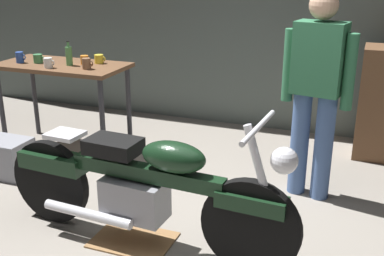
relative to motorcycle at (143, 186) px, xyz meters
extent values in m
plane|color=gray|center=(0.15, -0.03, -0.45)|extent=(12.00, 12.00, 0.00)
cube|color=brown|center=(-1.54, 1.33, 0.43)|extent=(1.30, 0.64, 0.04)
cylinder|color=#2D2D33|center=(-2.13, 1.07, -0.02)|extent=(0.05, 0.05, 0.86)
cylinder|color=#2D2D33|center=(-0.95, 1.07, -0.02)|extent=(0.05, 0.05, 0.86)
cylinder|color=#2D2D33|center=(-2.13, 1.59, -0.02)|extent=(0.05, 0.05, 0.86)
cylinder|color=#2D2D33|center=(-0.95, 1.59, -0.02)|extent=(0.05, 0.05, 0.86)
cylinder|color=black|center=(0.76, -0.04, -0.13)|extent=(0.64, 0.11, 0.64)
cylinder|color=black|center=(-0.79, 0.05, -0.13)|extent=(0.64, 0.11, 0.64)
cube|color=black|center=(0.76, -0.04, 0.05)|extent=(0.45, 0.17, 0.10)
cube|color=black|center=(-0.74, 0.05, 0.05)|extent=(0.53, 0.21, 0.12)
cube|color=gray|center=(-0.07, 0.01, -0.11)|extent=(0.45, 0.27, 0.28)
cube|color=black|center=(0.03, 0.00, 0.10)|extent=(1.10, 0.17, 0.10)
ellipsoid|color=black|center=(0.23, -0.01, 0.25)|extent=(0.45, 0.25, 0.20)
cube|color=black|center=(-0.22, 0.02, 0.25)|extent=(0.37, 0.26, 0.10)
cube|color=silver|center=(-0.62, 0.04, 0.27)|extent=(0.25, 0.21, 0.03)
cylinder|color=silver|center=(0.82, -0.05, 0.20)|extent=(0.27, 0.07, 0.68)
cylinder|color=silver|center=(0.78, -0.04, 0.53)|extent=(0.07, 0.60, 0.03)
sphere|color=silver|center=(0.94, -0.05, 0.35)|extent=(0.16, 0.16, 0.16)
cylinder|color=silver|center=(-0.37, -0.11, -0.23)|extent=(0.70, 0.11, 0.07)
cylinder|color=#48659B|center=(1.05, 1.15, -0.01)|extent=(0.15, 0.15, 0.88)
cylinder|color=#48659B|center=(0.86, 1.19, -0.01)|extent=(0.15, 0.15, 0.88)
cube|color=#33724C|center=(0.95, 1.17, 0.71)|extent=(0.42, 0.29, 0.56)
cylinder|color=#33724C|center=(1.19, 1.12, 0.63)|extent=(0.09, 0.09, 0.58)
cylinder|color=#33724C|center=(0.72, 1.22, 0.63)|extent=(0.09, 0.09, 0.58)
sphere|color=tan|center=(0.95, 1.17, 1.11)|extent=(0.22, 0.22, 0.22)
cube|color=olive|center=(-0.09, 0.00, -0.44)|extent=(0.56, 0.40, 0.01)
cube|color=gray|center=(-1.69, 0.58, -0.28)|extent=(0.44, 0.32, 0.34)
cylinder|color=#2D51AD|center=(-1.96, 1.23, 0.50)|extent=(0.08, 0.08, 0.11)
torus|color=#2D51AD|center=(-1.91, 1.23, 0.51)|extent=(0.06, 0.01, 0.06)
cylinder|color=orange|center=(-1.31, 1.40, 0.49)|extent=(0.08, 0.08, 0.09)
torus|color=orange|center=(-1.27, 1.40, 0.50)|extent=(0.05, 0.01, 0.05)
cylinder|color=brown|center=(-1.17, 1.22, 0.50)|extent=(0.08, 0.08, 0.10)
torus|color=brown|center=(-1.13, 1.22, 0.51)|extent=(0.06, 0.01, 0.06)
cylinder|color=#3D7F4C|center=(-1.78, 1.29, 0.49)|extent=(0.09, 0.09, 0.09)
torus|color=#3D7F4C|center=(-1.73, 1.29, 0.50)|extent=(0.05, 0.01, 0.05)
cylinder|color=white|center=(-1.54, 1.13, 0.50)|extent=(0.08, 0.08, 0.10)
torus|color=white|center=(-1.50, 1.13, 0.50)|extent=(0.05, 0.01, 0.05)
cylinder|color=yellow|center=(-1.20, 1.49, 0.49)|extent=(0.09, 0.09, 0.09)
torus|color=yellow|center=(-1.15, 1.49, 0.50)|extent=(0.05, 0.01, 0.05)
cylinder|color=#4C8C4C|center=(-1.42, 1.30, 0.54)|extent=(0.06, 0.06, 0.18)
cylinder|color=#4C8C4C|center=(-1.42, 1.30, 0.66)|extent=(0.03, 0.03, 0.05)
cylinder|color=black|center=(-1.42, 1.30, 0.69)|extent=(0.03, 0.03, 0.01)
camera|label=1|loc=(1.33, -2.56, 1.43)|focal=44.55mm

